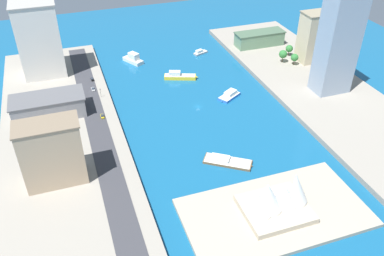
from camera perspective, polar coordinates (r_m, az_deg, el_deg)
The scene contains 22 objects.
ground_plane at distance 273.74m, azimuth 0.85°, elevation 3.04°, with size 440.00×440.00×0.00m, color #145684.
quay_west at distance 310.82m, azimuth 16.58°, elevation 5.98°, with size 70.00×240.00×3.35m, color gray.
quay_east at distance 261.06m, azimuth -17.87°, elevation -0.14°, with size 70.00×240.00×3.35m, color gray.
peninsula_point at distance 200.53m, azimuth 11.47°, elevation -11.54°, with size 87.01×46.86×2.00m, color #A89E89.
road_strip at distance 260.23m, azimuth -13.33°, elevation 1.04°, with size 12.96×228.00×0.15m, color #38383D.
ferry_yellow_fast at distance 307.70m, azimuth -1.77°, elevation 7.27°, with size 25.36×13.88×6.06m.
barge_flat_brown at distance 225.54m, azimuth 4.78°, elevation -4.63°, with size 26.60×22.09×3.23m.
catamaran_blue at distance 284.70m, azimuth 5.29°, elevation 4.61°, with size 18.32×15.41×4.42m.
ferry_white_commuter at distance 335.89m, azimuth -8.25°, elevation 9.56°, with size 14.89×20.11×8.21m.
yacht_sleek_gray at distance 348.20m, azimuth 1.16°, elevation 10.56°, with size 13.44×8.52×3.83m.
warehouse_low_gray at distance 270.74m, azimuth -19.46°, elevation 2.94°, with size 45.38×21.51×13.13m.
tower_tall_glass at distance 287.87m, azimuth 19.81°, elevation 11.23°, with size 24.57×17.21×70.31m.
hotel_broad_white at distance 318.09m, azimuth -20.62°, elevation 11.59°, with size 30.31×26.59×53.71m.
terminal_long_green at distance 359.43m, azimuth 9.41°, elevation 12.26°, with size 42.35×14.94×11.80m.
office_block_beige at distance 336.81m, azimuth 17.11°, elevation 12.14°, with size 27.28×16.67×38.82m.
apartment_midrise_tan at distance 210.12m, azimuth -19.00°, elevation -3.33°, with size 30.39×16.26×34.57m.
van_white at distance 293.94m, azimuth -13.68°, elevation 5.32°, with size 2.21×5.07×1.44m.
taxi_yellow_cab at distance 261.83m, azimuth -12.45°, elevation 1.63°, with size 2.16×4.63×1.60m.
suv_black at distance 307.27m, azimuth -13.80°, elevation 6.65°, with size 1.94×4.59×1.54m.
traffic_light_waterfront at distance 282.54m, azimuth -12.71°, elevation 5.02°, with size 0.36×0.36×6.50m.
opera_landmark at distance 194.03m, azimuth 11.64°, elevation -9.73°, with size 32.73×26.77×22.02m.
park_tree_cluster at distance 334.21m, azimuth 13.36°, elevation 10.12°, with size 17.18×22.11×10.10m.
Camera 1 is at (79.92, 219.01, 143.45)m, focal length 38.08 mm.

